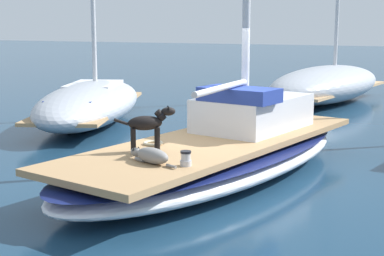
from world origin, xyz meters
name	(u,v)px	position (x,y,z in m)	size (l,w,h in m)	color
ground_plane	(216,177)	(0.00, 0.00, 0.00)	(120.00, 120.00, 0.00)	navy
sailboat_main	(217,157)	(0.00, 0.00, 0.34)	(3.93, 7.60, 0.66)	white
cabin_house	(252,111)	(0.24, 1.09, 1.01)	(1.82, 2.47, 0.84)	silver
dog_grey	(151,155)	(-0.18, -1.98, 0.77)	(0.91, 0.46, 0.22)	gray
dog_black	(148,125)	(-0.56, -1.37, 1.08)	(0.81, 0.61, 0.70)	black
deck_winch	(186,159)	(0.33, -1.93, 0.76)	(0.16, 0.16, 0.21)	#B7B7BC
coiled_rope	(153,143)	(-0.75, -0.86, 0.68)	(0.32, 0.32, 0.04)	beige
moored_boat_far_astern	(326,84)	(-0.30, 10.29, 0.62)	(3.61, 7.20, 6.85)	#B2B7C1
moored_boat_port_side	(90,102)	(-5.03, 3.57, 0.56)	(4.35, 6.84, 6.24)	#B2B7C1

